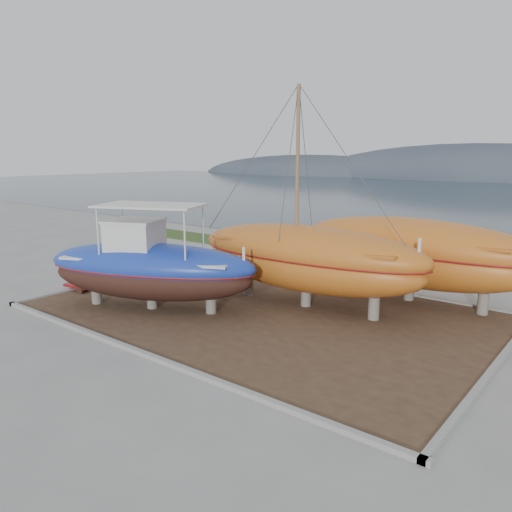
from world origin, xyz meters
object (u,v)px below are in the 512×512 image
Objects in this scene: white_dinghy at (190,271)px; orange_bare_hull at (411,261)px; blue_caique at (150,257)px; red_trailer at (82,287)px; orange_sailboat at (308,199)px.

white_dinghy is 0.34× the size of orange_bare_hull.
blue_caique reaches higher than white_dinghy.
blue_caique is at bearing -5.71° from red_trailer.
white_dinghy is at bearing -156.97° from orange_bare_hull.
white_dinghy is 0.35× the size of orange_sailboat.
red_trailer is (-9.96, -4.52, -4.50)m from orange_sailboat.
orange_sailboat is (6.91, 0.22, 4.05)m from white_dinghy.
red_trailer is (-3.05, -4.31, -0.46)m from white_dinghy.
orange_bare_hull reaches higher than white_dinghy.
orange_bare_hull is (8.10, 7.98, -0.42)m from blue_caique.
orange_bare_hull is at bearing 24.11° from red_trailer.
orange_sailboat is at bearing -128.72° from orange_bare_hull.
red_trailer is at bearing 158.31° from blue_caique.
orange_bare_hull is at bearing 20.74° from blue_caique.
orange_sailboat reaches higher than orange_bare_hull.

